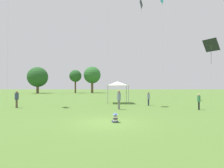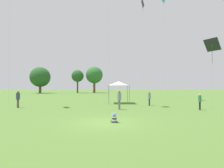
{
  "view_description": "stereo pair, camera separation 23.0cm",
  "coord_description": "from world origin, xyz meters",
  "views": [
    {
      "loc": [
        0.66,
        -10.85,
        2.2
      ],
      "look_at": [
        0.15,
        4.09,
        2.46
      ],
      "focal_mm": 28.0,
      "sensor_mm": 36.0,
      "label": 1
    },
    {
      "loc": [
        0.89,
        -10.84,
        2.2
      ],
      "look_at": [
        0.15,
        4.09,
        2.46
      ],
      "focal_mm": 28.0,
      "sensor_mm": 36.0,
      "label": 2
    }
  ],
  "objects": [
    {
      "name": "kite_1",
      "position": [
        5.16,
        22.86,
        17.92
      ],
      "size": [
        0.41,
        1.47,
        19.09
      ],
      "rotation": [
        0.0,
        0.0,
        0.82
      ],
      "color": "#1E2328",
      "rests_on": "ground"
    },
    {
      "name": "person_standing_3",
      "position": [
        8.46,
        6.27,
        0.94
      ],
      "size": [
        0.29,
        0.29,
        1.56
      ],
      "rotation": [
        0.0,
        0.0,
        3.15
      ],
      "color": "black",
      "rests_on": "ground"
    },
    {
      "name": "seated_toddler",
      "position": [
        0.49,
        0.03,
        0.26
      ],
      "size": [
        0.43,
        0.5,
        0.58
      ],
      "rotation": [
        0.0,
        0.0,
        0.21
      ],
      "color": "#383D56",
      "rests_on": "ground"
    },
    {
      "name": "person_standing_0",
      "position": [
        0.75,
        6.31,
        1.11
      ],
      "size": [
        0.53,
        0.53,
        1.86
      ],
      "rotation": [
        0.0,
        0.0,
        5.76
      ],
      "color": "slate",
      "rests_on": "ground"
    },
    {
      "name": "ground_plane",
      "position": [
        0.0,
        0.0,
        0.0
      ],
      "size": [
        300.0,
        300.0,
        0.0
      ],
      "primitive_type": "plane",
      "color": "#4C702D"
    },
    {
      "name": "distant_tree_2",
      "position": [
        -9.13,
        55.09,
        6.73
      ],
      "size": [
        6.42,
        6.42,
        10.0
      ],
      "color": "brown",
      "rests_on": "ground"
    },
    {
      "name": "person_standing_1",
      "position": [
        4.27,
        9.97,
        0.97
      ],
      "size": [
        0.46,
        0.46,
        1.62
      ],
      "rotation": [
        0.0,
        0.0,
        3.89
      ],
      "color": "#282D42",
      "rests_on": "ground"
    },
    {
      "name": "distant_tree_0",
      "position": [
        -27.83,
        50.09,
        5.74
      ],
      "size": [
        7.09,
        7.09,
        9.32
      ],
      "color": "brown",
      "rests_on": "ground"
    },
    {
      "name": "distant_tree_1",
      "position": [
        -15.16,
        53.45,
        6.27
      ],
      "size": [
        4.48,
        4.48,
        8.57
      ],
      "color": "brown",
      "rests_on": "ground"
    },
    {
      "name": "kite_0",
      "position": [
        9.4,
        5.76,
        6.05
      ],
      "size": [
        1.37,
        1.49,
        6.66
      ],
      "rotation": [
        0.0,
        0.0,
        1.4
      ],
      "color": "#1E2328",
      "rests_on": "ground"
    },
    {
      "name": "canopy_tent",
      "position": [
        0.6,
        12.86,
        2.63
      ],
      "size": [
        3.12,
        3.12,
        2.96
      ],
      "rotation": [
        0.0,
        0.0,
        0.06
      ],
      "color": "white",
      "rests_on": "ground"
    },
    {
      "name": "kite_5",
      "position": [
        8.34,
        19.32,
        16.93
      ],
      "size": [
        0.94,
        1.26,
        18.09
      ],
      "rotation": [
        0.0,
        0.0,
        3.39
      ],
      "color": "#339EDB",
      "rests_on": "ground"
    },
    {
      "name": "person_standing_2",
      "position": [
        -10.01,
        7.19,
        1.06
      ],
      "size": [
        0.42,
        0.42,
        1.79
      ],
      "rotation": [
        0.0,
        0.0,
        1.48
      ],
      "color": "brown",
      "rests_on": "ground"
    }
  ]
}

